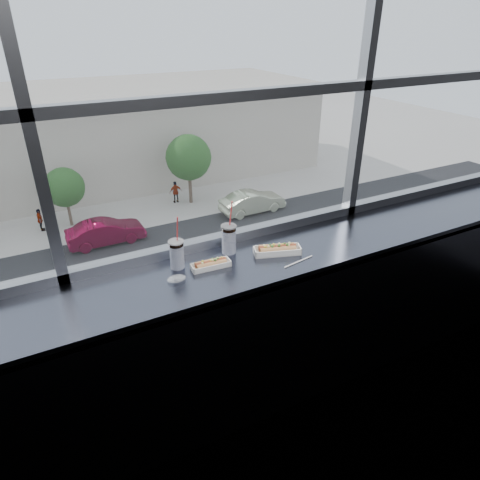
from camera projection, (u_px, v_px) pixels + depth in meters
name	position (u px, v px, depth m)	size (l,w,h in m)	color
wall_back_lower	(228.00, 310.00, 3.02)	(6.00, 6.00, 0.00)	black
window_glass	(222.00, 36.00, 2.22)	(6.00, 6.00, 0.00)	silver
window_mullions	(224.00, 36.00, 2.21)	(6.00, 0.08, 2.40)	gray
counter	(247.00, 265.00, 2.56)	(6.00, 0.55, 0.06)	#4D505E
counter_fascia	(266.00, 357.00, 2.60)	(6.00, 0.04, 1.04)	#4D505E
hotdog_tray_left	(211.00, 264.00, 2.47)	(0.24, 0.09, 0.06)	white
hotdog_tray_right	(277.00, 249.00, 2.61)	(0.30, 0.18, 0.07)	white
soda_cup_left	(177.00, 253.00, 2.44)	(0.09, 0.09, 0.33)	white
soda_cup_right	(229.00, 238.00, 2.59)	(0.09, 0.09, 0.35)	white
loose_straw	(298.00, 262.00, 2.53)	(0.01, 0.01, 0.22)	white
wrapper	(176.00, 279.00, 2.35)	(0.10, 0.07, 0.03)	silver
plaza_ground	(37.00, 168.00, 42.53)	(120.00, 120.00, 0.00)	#AFA8A1
street_asphalt	(74.00, 284.00, 24.07)	(80.00, 10.00, 0.06)	black
far_sidewalk	(57.00, 228.00, 30.35)	(80.00, 6.00, 0.04)	#AFA8A1
far_building	(33.00, 140.00, 36.35)	(50.00, 14.00, 8.00)	#AEA497
car_far_c	(253.00, 198.00, 32.30)	(6.66, 2.77, 2.22)	beige
car_far_b	(105.00, 228.00, 27.81)	(6.53, 2.72, 2.18)	maroon
car_near_d	(240.00, 264.00, 23.89)	(6.35, 2.64, 2.12)	silver
car_near_c	(89.00, 304.00, 20.53)	(6.50, 2.71, 2.17)	maroon
pedestrian_d	(176.00, 190.00, 34.06)	(0.94, 0.71, 2.12)	#66605B
pedestrian_b	(40.00, 218.00, 29.54)	(0.87, 0.65, 1.95)	#66605B
tree_center	(64.00, 187.00, 29.44)	(2.75, 2.75, 4.30)	#47382B
tree_right	(189.00, 158.00, 32.83)	(3.53, 3.53, 5.52)	#47382B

